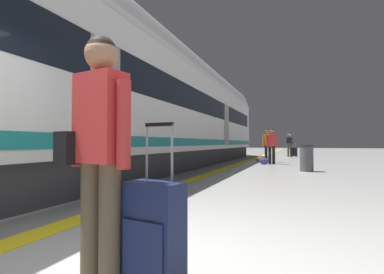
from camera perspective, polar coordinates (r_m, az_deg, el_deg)
ground_plane at (r=2.66m, az=-25.85°, el=-22.44°), size 120.00×120.00×0.00m
safety_line_strip at (r=12.06m, az=7.42°, el=-5.77°), size 0.36×80.00×0.01m
tactile_edge_band at (r=12.15m, az=5.58°, el=-5.74°), size 0.76×80.00×0.01m
high_speed_train at (r=10.39m, az=-8.24°, el=7.30°), size 2.94×28.95×4.97m
traveller_foreground at (r=2.05m, az=-17.70°, el=-0.91°), size 0.55×0.30×1.69m
rolling_suitcase_foreground at (r=2.01m, az=-7.50°, el=-17.97°), size 0.41×0.29×1.11m
passenger_near at (r=15.17m, az=14.56°, el=-1.11°), size 0.51×0.28×1.69m
duffel_bag_near at (r=14.96m, az=13.26°, el=-4.28°), size 0.44×0.26×0.36m
passenger_mid at (r=13.97m, az=15.27°, el=-1.19°), size 0.49×0.30×1.65m
duffel_bag_mid at (r=13.74m, az=13.85°, el=-4.56°), size 0.44×0.26×0.36m
passenger_far at (r=21.65m, az=18.42°, el=-1.04°), size 0.50×0.40×1.69m
suitcase_far at (r=21.45m, az=19.29°, el=-2.77°), size 0.42×0.31×1.03m
waste_bin at (r=10.75m, az=21.42°, el=-3.83°), size 0.46×0.46×0.91m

